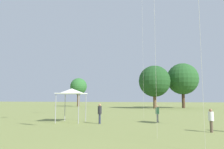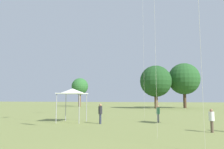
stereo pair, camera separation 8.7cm
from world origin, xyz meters
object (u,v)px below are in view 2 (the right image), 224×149
Objects in this scene: person_standing_4 at (212,118)px; distant_tree_2 at (156,81)px; person_standing_0 at (158,112)px; person_standing_2 at (100,112)px; canopy_tent at (72,92)px; distant_tree_0 at (80,87)px; distant_tree_1 at (184,79)px.

distant_tree_2 is (-5.89, 35.93, 5.41)m from person_standing_4.
person_standing_0 is at bearing -86.03° from distant_tree_2.
person_standing_4 is at bearing -63.89° from person_standing_2.
person_standing_4 is at bearing -16.39° from canopy_tent.
person_standing_2 is 0.21× the size of distant_tree_0.
distant_tree_1 is at bearing 30.34° from person_standing_2.
person_standing_4 is 0.14× the size of distant_tree_1.
distant_tree_2 is (-6.58, -4.32, -0.78)m from distant_tree_1.
person_standing_0 is 1.02× the size of person_standing_4.
distant_tree_1 is (9.38, 37.37, 6.03)m from person_standing_2.
distant_tree_1 is at bearing -159.16° from person_standing_0.
canopy_tent is 0.29× the size of distant_tree_1.
person_standing_2 is 33.59m from distant_tree_2.
person_standing_4 is at bearing -56.98° from distant_tree_0.
distant_tree_1 is (4.47, 34.69, 6.16)m from person_standing_0.
person_standing_0 is 30.92m from distant_tree_2.
canopy_tent is 0.39× the size of distant_tree_0.
person_standing_2 is at bearing -104.08° from distant_tree_1.
person_standing_2 is 39.00m from distant_tree_1.
person_standing_4 is 0.48× the size of canopy_tent.
distant_tree_0 is at bearing -118.98° from person_standing_0.
person_standing_4 is 52.24m from distant_tree_0.
distant_tree_1 is (12.40, 36.80, 4.19)m from canopy_tent.
person_standing_4 is (8.68, -2.87, -0.15)m from person_standing_2.
person_standing_4 is 40.72m from distant_tree_1.
person_standing_4 is 0.15× the size of distant_tree_2.
distant_tree_2 is at bearing 79.84° from canopy_tent.
person_standing_2 is 9.15m from person_standing_4.
canopy_tent is at bearing 45.67° from person_standing_4.
person_standing_0 is at bearing 14.92° from canopy_tent.
distant_tree_1 is (29.04, -3.37, 1.30)m from distant_tree_0.
person_standing_2 reaches higher than person_standing_0.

